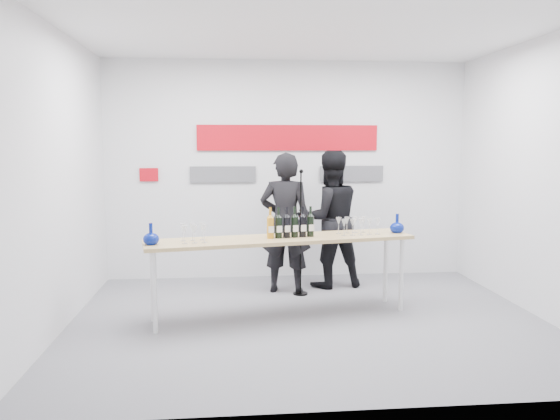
{
  "coord_description": "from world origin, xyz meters",
  "views": [
    {
      "loc": [
        -0.83,
        -5.56,
        1.85
      ],
      "look_at": [
        -0.27,
        0.28,
        1.15
      ],
      "focal_mm": 35.0,
      "sensor_mm": 36.0,
      "label": 1
    }
  ],
  "objects": [
    {
      "name": "mic_stand",
      "position": [
        0.05,
        1.01,
        0.48
      ],
      "size": [
        0.18,
        0.18,
        1.56
      ],
      "rotation": [
        0.0,
        0.0,
        0.34
      ],
      "color": "black",
      "rests_on": "ground"
    },
    {
      "name": "tasting_table",
      "position": [
        -0.27,
        0.18,
        0.8
      ],
      "size": [
        2.94,
        1.09,
        0.86
      ],
      "rotation": [
        0.0,
        0.0,
        0.18
      ],
      "color": "tan",
      "rests_on": "ground"
    },
    {
      "name": "presenter_right",
      "position": [
        0.48,
        1.38,
        0.89
      ],
      "size": [
        0.97,
        0.81,
        1.78
      ],
      "primitive_type": "imported",
      "rotation": [
        0.0,
        0.0,
        3.31
      ],
      "color": "black",
      "rests_on": "ground"
    },
    {
      "name": "back_wall",
      "position": [
        0.0,
        2.0,
        1.5
      ],
      "size": [
        5.0,
        0.04,
        3.0
      ],
      "primitive_type": "cube",
      "color": "silver",
      "rests_on": "ground"
    },
    {
      "name": "decanter_right",
      "position": [
        1.07,
        0.39,
        0.97
      ],
      "size": [
        0.16,
        0.16,
        0.21
      ],
      "primitive_type": null,
      "color": "navy",
      "rests_on": "tasting_table"
    },
    {
      "name": "ground",
      "position": [
        0.0,
        0.0,
        0.0
      ],
      "size": [
        5.0,
        5.0,
        0.0
      ],
      "primitive_type": "plane",
      "color": "slate",
      "rests_on": "ground"
    },
    {
      "name": "decanter_left",
      "position": [
        -1.6,
        -0.11,
        0.97
      ],
      "size": [
        0.16,
        0.16,
        0.21
      ],
      "primitive_type": null,
      "color": "navy",
      "rests_on": "tasting_table"
    },
    {
      "name": "glasses_left",
      "position": [
        -1.19,
        0.01,
        0.96
      ],
      "size": [
        0.29,
        0.26,
        0.18
      ],
      "color": "silver",
      "rests_on": "tasting_table"
    },
    {
      "name": "signage",
      "position": [
        -0.06,
        1.97,
        1.81
      ],
      "size": [
        3.38,
        0.02,
        0.79
      ],
      "color": "#BD0814",
      "rests_on": "back_wall"
    },
    {
      "name": "presenter_left",
      "position": [
        -0.12,
        1.15,
        0.88
      ],
      "size": [
        0.72,
        0.56,
        1.76
      ],
      "primitive_type": "imported",
      "rotation": [
        0.0,
        0.0,
        2.91
      ],
      "color": "black",
      "rests_on": "ground"
    },
    {
      "name": "glasses_right",
      "position": [
        0.59,
        0.33,
        0.96
      ],
      "size": [
        0.49,
        0.28,
        0.18
      ],
      "color": "silver",
      "rests_on": "tasting_table"
    },
    {
      "name": "wine_bottles",
      "position": [
        -0.17,
        0.18,
        1.03
      ],
      "size": [
        0.53,
        0.17,
        0.33
      ],
      "rotation": [
        0.0,
        0.0,
        0.18
      ],
      "color": "#BF7F19",
      "rests_on": "tasting_table"
    }
  ]
}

